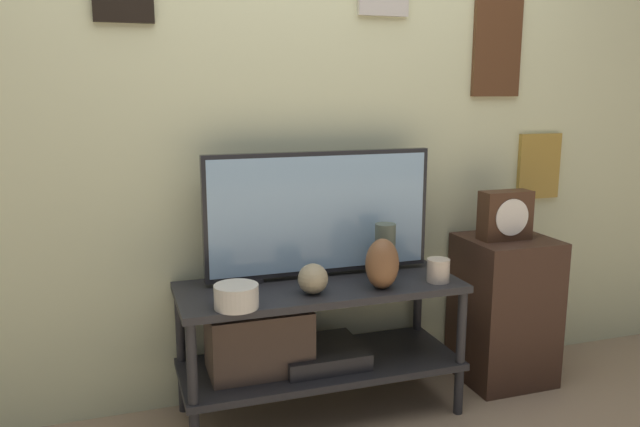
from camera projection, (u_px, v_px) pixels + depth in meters
wall_back at (301, 98)px, 2.74m from camera, size 6.40×0.08×2.70m
media_console at (297, 336)px, 2.64m from camera, size 1.20×0.46×0.59m
television at (320, 213)px, 2.68m from camera, size 1.00×0.05×0.55m
vase_tall_ceramic at (385, 251)px, 2.68m from camera, size 0.09×0.09×0.24m
vase_wide_bowl at (236, 296)px, 2.34m from camera, size 0.17×0.17×0.09m
vase_round_glass at (313, 279)px, 2.50m from camera, size 0.12×0.12×0.12m
vase_urn_stoneware at (382, 264)px, 2.55m from camera, size 0.14×0.13×0.21m
candle_jar at (438, 270)px, 2.65m from camera, size 0.10×0.10×0.10m
side_table at (504, 309)px, 3.00m from camera, size 0.41×0.39×0.70m
mantel_clock at (505, 215)px, 2.89m from camera, size 0.24×0.11×0.23m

